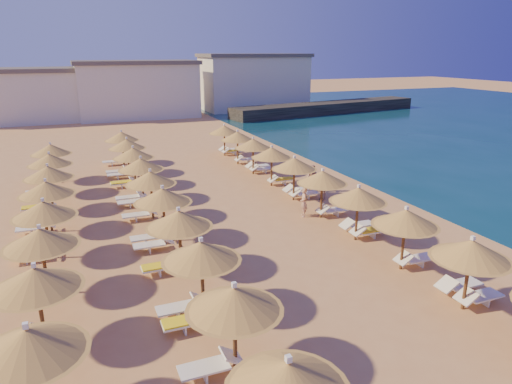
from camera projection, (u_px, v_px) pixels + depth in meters
name	position (u px, v px, depth m)	size (l,w,h in m)	color
ground	(268.00, 246.00, 20.69)	(220.00, 220.00, 0.00)	tan
jetty	(327.00, 108.00, 64.69)	(30.00, 4.00, 1.50)	black
hotel_blocks	(154.00, 88.00, 61.92)	(46.61, 10.71, 8.10)	silver
parasol_row_east	(322.00, 178.00, 23.60)	(2.66, 35.00, 2.70)	brown
parasol_row_west	(163.00, 197.00, 20.63)	(2.66, 35.00, 2.70)	brown
parasol_row_inland	(45.00, 199.00, 20.29)	(2.66, 25.30, 2.70)	brown
loungers	(212.00, 225.00, 22.21)	(16.37, 33.89, 0.66)	white
beachgoer_c	(323.00, 187.00, 27.03)	(0.90, 0.37, 1.54)	tan
beachgoer_a	(304.00, 202.00, 24.19)	(0.58, 0.38, 1.58)	tan
beachgoer_b	(313.00, 179.00, 28.37)	(0.84, 0.65, 1.72)	tan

